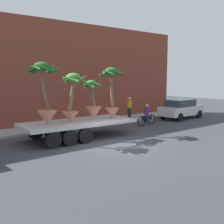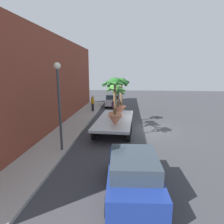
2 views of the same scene
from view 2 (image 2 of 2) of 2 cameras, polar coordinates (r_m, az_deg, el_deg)
ground_plane at (r=15.65m, az=10.60°, el=-5.00°), size 60.00×60.00×0.00m
sidewalk at (r=16.22m, az=-11.43°, el=-4.14°), size 24.00×2.20×0.15m
building_facade at (r=16.19m, az=-17.80°, el=8.34°), size 24.00×1.20×7.29m
flatbed_trailer at (r=14.50m, az=0.72°, el=-2.97°), size 7.36×2.82×0.98m
potted_palm_rear at (r=12.40m, az=0.95°, el=2.46°), size 1.52×1.65×3.16m
potted_palm_middle at (r=14.03m, az=0.80°, el=3.11°), size 1.52×1.52×2.64m
potted_palm_front at (r=15.32m, az=1.84°, el=1.96°), size 1.19×1.12×2.26m
potted_palm_extra at (r=16.37m, az=2.78°, el=5.39°), size 1.35×1.35×2.98m
cyclist at (r=20.68m, az=0.33°, el=1.33°), size 1.84×0.37×1.54m
parked_car at (r=25.05m, az=0.17°, el=3.61°), size 4.27×2.00×1.58m
trailing_car at (r=7.64m, az=6.29°, el=-17.29°), size 4.14×2.15×1.58m
pedestrian_near_gate at (r=21.32m, az=-5.73°, el=2.62°), size 0.36×0.36×1.71m
street_lamp at (r=10.80m, az=-15.38°, el=4.62°), size 0.36×0.36×4.83m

